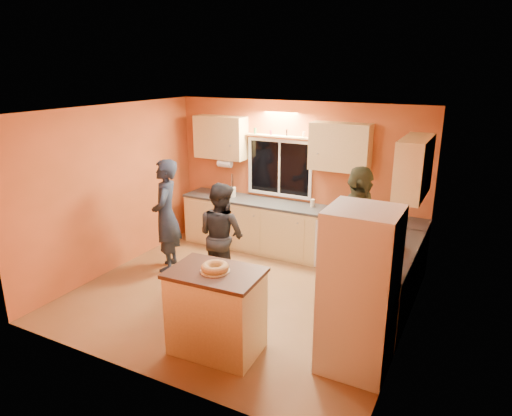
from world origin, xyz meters
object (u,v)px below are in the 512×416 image
Objects in this scene: island at (216,311)px; person_center at (222,235)px; refrigerator at (359,291)px; person_left at (166,216)px; person_right at (356,239)px.

island is 0.67× the size of person_center.
refrigerator reaches higher than person_center.
person_center is at bearing 116.38° from island.
island is 0.59× the size of person_left.
person_left is 1.14× the size of person_center.
island is 0.54× the size of person_right.
refrigerator is at bearing -168.56° from person_right.
person_center is 0.81× the size of person_right.
person_right reaches higher than person_center.
person_center is (1.07, -0.09, -0.11)m from person_left.
person_center is at bearing 92.31° from person_right.
refrigerator is 1.01× the size of person_left.
island is 2.46m from person_left.
person_right is at bearing 66.49° from person_left.
person_left is at bearing 162.02° from refrigerator.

